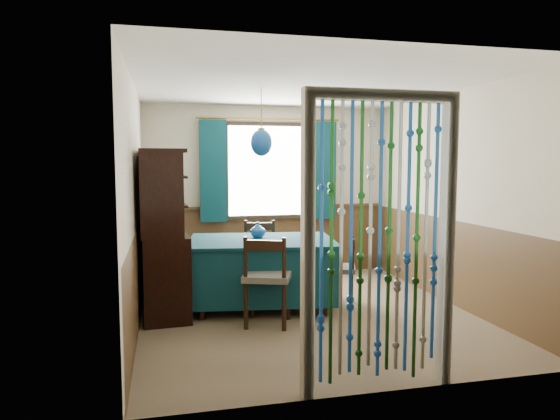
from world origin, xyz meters
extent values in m
plane|color=brown|center=(0.00, 0.00, 0.00)|extent=(4.00, 4.00, 0.00)
plane|color=silver|center=(0.00, 0.00, 2.50)|extent=(4.00, 4.00, 0.00)
plane|color=beige|center=(0.00, 2.00, 1.25)|extent=(3.60, 0.00, 3.60)
plane|color=beige|center=(0.00, -2.00, 1.25)|extent=(3.60, 0.00, 3.60)
plane|color=beige|center=(-1.80, 0.00, 1.25)|extent=(0.00, 4.00, 4.00)
plane|color=beige|center=(1.80, 0.00, 1.25)|extent=(0.00, 4.00, 4.00)
plane|color=#4C341C|center=(0.00, 1.99, 0.50)|extent=(3.60, 0.00, 3.60)
plane|color=#4C341C|center=(0.00, -1.99, 0.50)|extent=(3.60, 0.00, 3.60)
plane|color=#4C341C|center=(-1.79, 0.00, 0.50)|extent=(0.00, 4.00, 4.00)
plane|color=#4C341C|center=(1.79, 0.00, 0.50)|extent=(0.00, 4.00, 4.00)
cube|color=black|center=(0.00, 1.95, 1.55)|extent=(1.32, 0.12, 1.42)
cube|color=#0B323C|center=(-0.43, 0.33, 0.44)|extent=(1.71, 1.28, 0.64)
cube|color=#0B323C|center=(-0.43, 0.33, 0.78)|extent=(1.78, 1.34, 0.03)
cylinder|color=black|center=(-1.14, 0.01, 0.07)|extent=(0.07, 0.07, 0.14)
cylinder|color=black|center=(0.17, -0.16, 0.07)|extent=(0.07, 0.07, 0.14)
cylinder|color=black|center=(-1.03, 0.82, 0.07)|extent=(0.07, 0.07, 0.14)
cylinder|color=black|center=(0.28, 0.64, 0.07)|extent=(0.07, 0.07, 0.14)
cylinder|color=black|center=(-0.73, -0.41, 0.24)|extent=(0.05, 0.05, 0.48)
cylinder|color=black|center=(-0.37, -0.54, 0.24)|extent=(0.05, 0.05, 0.48)
cylinder|color=black|center=(-0.61, -0.07, 0.24)|extent=(0.05, 0.05, 0.48)
cylinder|color=black|center=(-0.25, -0.20, 0.24)|extent=(0.05, 0.05, 0.48)
cube|color=#5B5549|center=(-0.49, -0.31, 0.51)|extent=(0.59, 0.58, 0.06)
cube|color=black|center=(-0.56, -0.49, 0.86)|extent=(0.39, 0.18, 0.11)
cylinder|color=black|center=(-0.74, -0.42, 0.71)|extent=(0.04, 0.04, 0.47)
cylinder|color=black|center=(-0.37, -0.55, 0.71)|extent=(0.04, 0.04, 0.47)
cylinder|color=black|center=(-0.10, 1.19, 0.23)|extent=(0.04, 0.04, 0.46)
cylinder|color=black|center=(-0.46, 1.27, 0.23)|extent=(0.04, 0.04, 0.46)
cylinder|color=black|center=(-0.18, 0.85, 0.23)|extent=(0.04, 0.04, 0.46)
cylinder|color=black|center=(-0.53, 0.93, 0.23)|extent=(0.04, 0.04, 0.46)
cube|color=#5B5549|center=(-0.32, 1.06, 0.49)|extent=(0.53, 0.51, 0.06)
cube|color=black|center=(-0.28, 1.24, 0.82)|extent=(0.39, 0.12, 0.10)
cylinder|color=black|center=(-0.10, 1.20, 0.68)|extent=(0.04, 0.04, 0.45)
cylinder|color=black|center=(-0.46, 1.28, 0.68)|extent=(0.04, 0.04, 0.45)
cylinder|color=black|center=(-1.46, 0.63, 0.23)|extent=(0.04, 0.04, 0.46)
cylinder|color=black|center=(-1.59, 0.29, 0.23)|extent=(0.04, 0.04, 0.46)
cylinder|color=black|center=(-1.14, 0.50, 0.23)|extent=(0.04, 0.04, 0.46)
cylinder|color=black|center=(-1.27, 0.16, 0.23)|extent=(0.04, 0.04, 0.46)
cube|color=#5B5549|center=(-1.37, 0.39, 0.49)|extent=(0.56, 0.57, 0.06)
cube|color=black|center=(-1.54, 0.46, 0.82)|extent=(0.18, 0.37, 0.10)
cylinder|color=black|center=(-1.47, 0.63, 0.68)|extent=(0.04, 0.04, 0.45)
cylinder|color=black|center=(-1.60, 0.29, 0.68)|extent=(0.04, 0.04, 0.45)
cylinder|color=black|center=(0.56, 0.02, 0.20)|extent=(0.04, 0.04, 0.41)
cylinder|color=black|center=(0.67, 0.31, 0.20)|extent=(0.04, 0.04, 0.41)
cylinder|color=black|center=(0.28, 0.12, 0.20)|extent=(0.04, 0.04, 0.41)
cylinder|color=black|center=(0.39, 0.42, 0.20)|extent=(0.04, 0.04, 0.41)
cube|color=#5B5549|center=(0.47, 0.22, 0.43)|extent=(0.49, 0.50, 0.05)
cube|color=black|center=(0.62, 0.16, 0.73)|extent=(0.15, 0.33, 0.09)
cylinder|color=black|center=(0.57, 0.01, 0.60)|extent=(0.04, 0.04, 0.40)
cylinder|color=black|center=(0.68, 0.31, 0.60)|extent=(0.04, 0.04, 0.40)
cube|color=black|center=(-1.53, 0.49, 0.45)|extent=(0.56, 1.41, 0.91)
cube|color=black|center=(-1.53, -0.18, 1.36)|extent=(0.43, 0.08, 0.91)
cube|color=black|center=(-1.53, 1.15, 1.36)|extent=(0.43, 0.08, 0.91)
cube|color=black|center=(-1.53, 0.49, 1.79)|extent=(0.51, 1.41, 0.04)
cube|color=black|center=(-1.75, 0.49, 1.36)|extent=(0.11, 1.36, 0.91)
cube|color=black|center=(-1.50, 0.49, 1.22)|extent=(0.46, 1.33, 0.02)
cube|color=black|center=(-1.50, 0.49, 1.52)|extent=(0.46, 1.33, 0.02)
cylinder|color=olive|center=(-0.43, 0.33, 2.20)|extent=(0.01, 0.01, 0.61)
ellipsoid|color=navy|center=(-0.43, 0.33, 1.89)|extent=(0.24, 0.24, 0.30)
cylinder|color=olive|center=(-0.43, 0.33, 2.04)|extent=(0.08, 0.08, 0.03)
imported|color=navy|center=(-0.44, 0.48, 0.88)|extent=(0.21, 0.21, 0.17)
imported|color=beige|center=(-1.48, 0.18, 1.26)|extent=(0.25, 0.25, 0.05)
imported|color=beige|center=(-1.48, 0.85, 1.01)|extent=(0.25, 0.25, 0.21)
camera|label=1|loc=(-1.51, -5.24, 1.67)|focal=32.00mm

